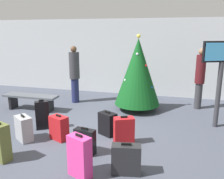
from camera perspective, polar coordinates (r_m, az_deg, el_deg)
ground_plane at (r=5.87m, az=-6.34°, el=-10.21°), size 16.00×16.00×0.00m
back_wall at (r=9.24m, az=2.53°, el=7.85°), size 16.00×0.20×2.86m
holiday_tree at (r=7.20m, az=6.22°, el=4.23°), size 1.38×1.38×2.32m
flight_info_kiosk at (r=6.34m, az=24.84°, el=4.94°), size 0.96×0.52×2.16m
waiting_bench at (r=7.74m, az=-18.99°, el=-2.06°), size 1.73×0.44×0.48m
traveller_0 at (r=7.81m, az=20.42°, el=2.87°), size 0.34×0.34×1.90m
traveller_1 at (r=8.11m, az=-9.02°, el=3.95°), size 0.45×0.45×1.92m
suitcase_0 at (r=4.19m, az=3.44°, el=-16.46°), size 0.52×0.30×0.57m
suitcase_1 at (r=4.83m, az=-6.54°, el=-12.31°), size 0.45×0.24×0.55m
suitcase_2 at (r=5.69m, az=-20.50°, el=-8.78°), size 0.50×0.45×0.59m
suitcase_3 at (r=6.16m, az=-16.46°, el=-5.93°), size 0.37×0.32×0.76m
suitcase_4 at (r=5.18m, az=2.88°, el=-9.89°), size 0.48×0.39×0.63m
suitcase_5 at (r=5.51m, az=-12.65°, el=-9.01°), size 0.48×0.39×0.58m
suitcase_6 at (r=4.11m, az=-7.82°, el=-15.70°), size 0.45×0.35×0.76m
suitcase_7 at (r=4.99m, az=-25.27°, el=-11.39°), size 0.43×0.33×0.76m
suitcase_8 at (r=5.62m, az=-1.08°, el=-8.25°), size 0.48×0.42×0.58m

